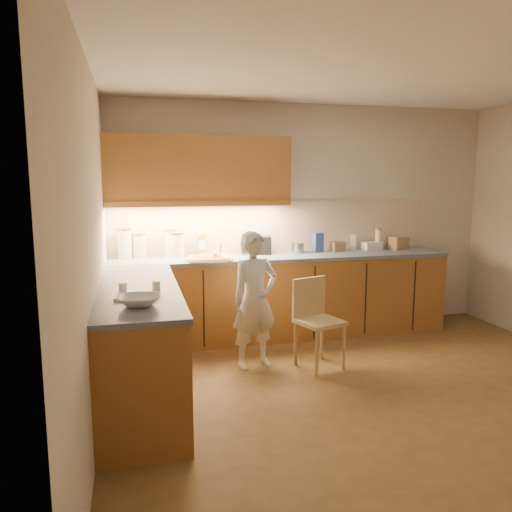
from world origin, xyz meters
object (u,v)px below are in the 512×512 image
child (255,300)px  toaster (257,245)px  oil_jug (202,244)px  wooden_chair (315,316)px  pizza_on_board (209,258)px

child → toaster: 1.09m
oil_jug → wooden_chair: bearing=-50.8°
toaster → wooden_chair: bearing=-62.5°
child → toaster: (0.27, 0.98, 0.38)m
pizza_on_board → oil_jug: oil_jug is taller
wooden_chair → toaster: 1.26m
pizza_on_board → wooden_chair: bearing=-41.9°
oil_jug → child: bearing=-70.7°
pizza_on_board → child: 0.80m
pizza_on_board → wooden_chair: (0.88, -0.79, -0.46)m
oil_jug → toaster: oil_jug is taller
pizza_on_board → toaster: bearing=27.6°
pizza_on_board → child: (0.32, -0.67, -0.30)m
wooden_chair → child: bearing=150.4°
oil_jug → toaster: size_ratio=0.85×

